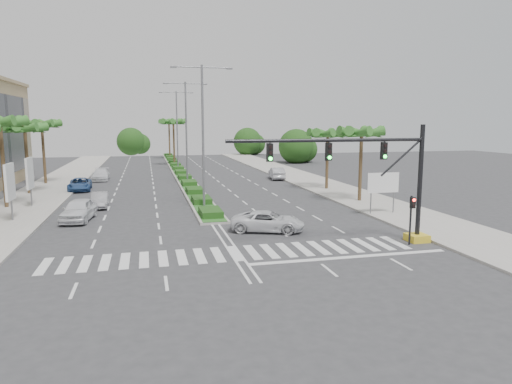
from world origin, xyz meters
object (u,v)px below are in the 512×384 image
(car_parked_a, at_px, (79,210))
(car_parked_d, at_px, (101,175))
(car_parked_c, at_px, (80,184))
(car_right, at_px, (277,173))
(car_parked_b, at_px, (100,200))
(car_crossing, at_px, (268,221))

(car_parked_a, bearing_deg, car_parked_d, 98.90)
(car_parked_c, xyz_separation_m, car_right, (23.60, 4.77, 0.08))
(car_parked_b, relative_size, car_right, 0.85)
(car_parked_c, height_order, car_right, car_right)
(car_parked_b, xyz_separation_m, car_parked_c, (-3.04, 10.89, 0.03))
(car_parked_c, relative_size, car_parked_d, 0.98)
(car_parked_d, bearing_deg, car_parked_c, -99.07)
(car_parked_a, bearing_deg, car_crossing, -19.56)
(car_parked_c, bearing_deg, car_parked_b, -77.36)
(car_parked_c, relative_size, car_crossing, 1.00)
(car_parked_b, distance_m, car_parked_d, 19.91)
(car_parked_b, distance_m, car_crossing, 16.91)
(car_parked_b, relative_size, car_parked_d, 0.79)
(car_parked_a, distance_m, car_crossing, 14.53)
(car_parked_a, relative_size, car_crossing, 0.98)
(car_parked_c, bearing_deg, car_crossing, -59.74)
(car_crossing, bearing_deg, car_parked_a, 83.67)
(car_parked_a, xyz_separation_m, car_crossing, (12.95, -6.59, -0.14))
(car_parked_d, xyz_separation_m, car_crossing, (13.60, -31.82, -0.04))
(car_parked_a, distance_m, car_right, 30.14)
(car_parked_b, distance_m, car_parked_c, 11.31)
(car_crossing, bearing_deg, car_parked_d, 43.78)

